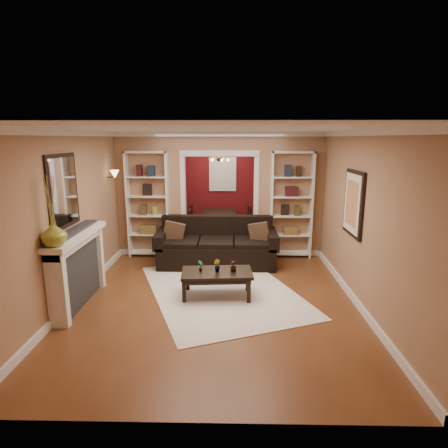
{
  "coord_description": "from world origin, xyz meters",
  "views": [
    {
      "loc": [
        0.27,
        -6.95,
        2.57
      ],
      "look_at": [
        0.14,
        -0.8,
        1.15
      ],
      "focal_mm": 30.0,
      "sensor_mm": 36.0,
      "label": 1
    }
  ],
  "objects_px": {
    "bookshelf_right": "(291,205)",
    "dining_table": "(219,225)",
    "sofa": "(217,242)",
    "bookshelf_left": "(148,205)",
    "coffee_table": "(217,284)",
    "fireplace": "(80,269)"
  },
  "relations": [
    {
      "from": "bookshelf_right",
      "to": "dining_table",
      "type": "bearing_deg",
      "value": 132.63
    },
    {
      "from": "sofa",
      "to": "bookshelf_right",
      "type": "height_order",
      "value": "bookshelf_right"
    },
    {
      "from": "sofa",
      "to": "bookshelf_left",
      "type": "xyz_separation_m",
      "value": [
        -1.51,
        0.58,
        0.67
      ]
    },
    {
      "from": "bookshelf_left",
      "to": "dining_table",
      "type": "distance_m",
      "value": 2.45
    },
    {
      "from": "bookshelf_right",
      "to": "dining_table",
      "type": "relative_size",
      "value": 1.33
    },
    {
      "from": "coffee_table",
      "to": "fireplace",
      "type": "height_order",
      "value": "fireplace"
    },
    {
      "from": "sofa",
      "to": "coffee_table",
      "type": "distance_m",
      "value": 1.63
    },
    {
      "from": "sofa",
      "to": "coffee_table",
      "type": "height_order",
      "value": "sofa"
    },
    {
      "from": "bookshelf_right",
      "to": "fireplace",
      "type": "xyz_separation_m",
      "value": [
        -3.64,
        -2.53,
        -0.57
      ]
    },
    {
      "from": "bookshelf_right",
      "to": "fireplace",
      "type": "bearing_deg",
      "value": -145.2
    },
    {
      "from": "sofa",
      "to": "dining_table",
      "type": "height_order",
      "value": "sofa"
    },
    {
      "from": "bookshelf_left",
      "to": "sofa",
      "type": "bearing_deg",
      "value": -20.98
    },
    {
      "from": "bookshelf_left",
      "to": "dining_table",
      "type": "xyz_separation_m",
      "value": [
        1.49,
        1.75,
        -0.85
      ]
    },
    {
      "from": "bookshelf_left",
      "to": "bookshelf_right",
      "type": "height_order",
      "value": "same"
    },
    {
      "from": "bookshelf_left",
      "to": "fireplace",
      "type": "bearing_deg",
      "value": -102.05
    },
    {
      "from": "bookshelf_right",
      "to": "sofa",
      "type": "bearing_deg",
      "value": -159.93
    },
    {
      "from": "sofa",
      "to": "dining_table",
      "type": "bearing_deg",
      "value": 90.52
    },
    {
      "from": "coffee_table",
      "to": "bookshelf_left",
      "type": "relative_size",
      "value": 0.5
    },
    {
      "from": "sofa",
      "to": "coffee_table",
      "type": "xyz_separation_m",
      "value": [
        0.07,
        -1.61,
        -0.26
      ]
    },
    {
      "from": "coffee_table",
      "to": "fireplace",
      "type": "bearing_deg",
      "value": -174.89
    },
    {
      "from": "fireplace",
      "to": "dining_table",
      "type": "height_order",
      "value": "fireplace"
    },
    {
      "from": "coffee_table",
      "to": "bookshelf_right",
      "type": "xyz_separation_m",
      "value": [
        1.52,
        2.19,
        0.93
      ]
    }
  ]
}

